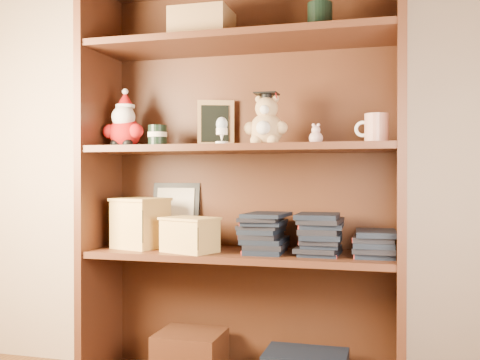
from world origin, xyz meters
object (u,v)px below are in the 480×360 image
at_px(grad_teddy_bear, 266,125).
at_px(teacher_mug, 376,129).
at_px(treats_box, 141,223).
at_px(bookcase, 243,191).

bearing_deg(grad_teddy_bear, teacher_mug, 0.88).
bearing_deg(treats_box, bookcase, 7.21).
bearing_deg(bookcase, teacher_mug, -5.78).
bearing_deg(teacher_mug, grad_teddy_bear, -179.12).
xyz_separation_m(bookcase, teacher_mug, (0.50, -0.05, 0.22)).
bearing_deg(treats_box, grad_teddy_bear, -0.58).
bearing_deg(teacher_mug, bookcase, 174.22).
bearing_deg(teacher_mug, treats_box, -179.95).
height_order(teacher_mug, treats_box, teacher_mug).
bearing_deg(treats_box, teacher_mug, 0.05).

